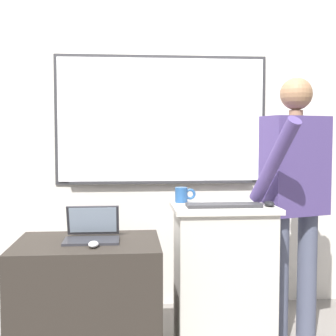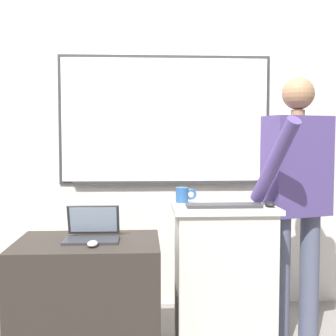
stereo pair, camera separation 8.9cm
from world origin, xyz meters
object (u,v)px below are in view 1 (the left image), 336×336
(side_desk, at_px, (88,302))
(person_presenter, at_px, (295,190))
(computer_mouse_by_keyboard, at_px, (269,204))
(laptop, at_px, (92,231))
(lectern_podium, at_px, (223,279))
(wireless_keyboard, at_px, (223,205))
(computer_mouse_by_laptop, at_px, (93,244))
(coffee_mug, at_px, (182,195))

(side_desk, height_order, person_presenter, person_presenter)
(computer_mouse_by_keyboard, bearing_deg, laptop, 177.22)
(lectern_podium, xyz_separation_m, wireless_keyboard, (-0.01, -0.06, 0.48))
(person_presenter, xyz_separation_m, wireless_keyboard, (-0.51, -0.17, -0.07))
(lectern_podium, height_order, computer_mouse_by_laptop, lectern_podium)
(wireless_keyboard, bearing_deg, coffee_mug, 137.30)
(computer_mouse_by_keyboard, distance_m, coffee_mug, 0.56)
(lectern_podium, bearing_deg, person_presenter, 13.09)
(computer_mouse_by_keyboard, bearing_deg, lectern_podium, 166.70)
(coffee_mug, bearing_deg, computer_mouse_by_laptop, -146.68)
(laptop, bearing_deg, person_presenter, 5.52)
(coffee_mug, bearing_deg, laptop, -163.78)
(side_desk, bearing_deg, laptop, 60.20)
(side_desk, distance_m, wireless_keyboard, 1.01)
(side_desk, bearing_deg, wireless_keyboard, -0.02)
(wireless_keyboard, height_order, computer_mouse_by_keyboard, computer_mouse_by_keyboard)
(side_desk, xyz_separation_m, wireless_keyboard, (0.83, -0.00, 0.58))
(lectern_podium, height_order, person_presenter, person_presenter)
(computer_mouse_by_keyboard, height_order, coffee_mug, coffee_mug)
(wireless_keyboard, bearing_deg, lectern_podium, 76.44)
(computer_mouse_by_laptop, bearing_deg, wireless_keyboard, 10.91)
(person_presenter, bearing_deg, side_desk, 169.30)
(person_presenter, bearing_deg, coffee_mug, 158.92)
(side_desk, relative_size, wireless_keyboard, 1.90)
(side_desk, xyz_separation_m, coffee_mug, (0.60, 0.21, 0.62))
(side_desk, height_order, wireless_keyboard, wireless_keyboard)
(person_presenter, distance_m, computer_mouse_by_laptop, 1.36)
(lectern_podium, bearing_deg, side_desk, -176.18)
(person_presenter, xyz_separation_m, computer_mouse_by_laptop, (-1.29, -0.32, -0.26))
(side_desk, bearing_deg, person_presenter, 7.31)
(computer_mouse_by_laptop, xyz_separation_m, coffee_mug, (0.55, 0.36, 0.23))
(person_presenter, height_order, laptop, person_presenter)
(laptop, xyz_separation_m, coffee_mug, (0.57, 0.17, 0.19))
(lectern_podium, xyz_separation_m, computer_mouse_by_keyboard, (0.27, -0.06, 0.49))
(wireless_keyboard, xyz_separation_m, computer_mouse_by_keyboard, (0.28, -0.01, 0.01))
(coffee_mug, bearing_deg, computer_mouse_by_keyboard, -23.11)
(side_desk, distance_m, laptop, 0.43)
(lectern_podium, relative_size, computer_mouse_by_laptop, 9.47)
(lectern_podium, xyz_separation_m, laptop, (-0.82, -0.01, 0.33))
(computer_mouse_by_laptop, bearing_deg, person_presenter, 14.02)
(computer_mouse_by_keyboard, bearing_deg, coffee_mug, 156.89)
(lectern_podium, relative_size, coffee_mug, 6.99)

